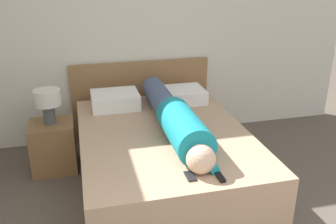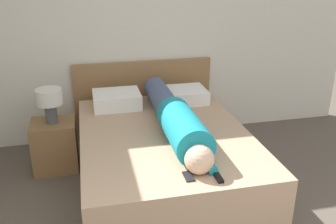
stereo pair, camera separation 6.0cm
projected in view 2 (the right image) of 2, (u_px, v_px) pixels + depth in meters
name	position (u px, v px, depth m)	size (l,w,h in m)	color
wall_back	(148.00, 27.00, 4.20)	(5.01, 0.06, 2.60)	silver
bed	(164.00, 159.00, 3.46)	(1.49, 1.99, 0.56)	tan
headboard	(144.00, 99.00, 4.44)	(1.61, 0.04, 0.93)	olive
nightstand	(55.00, 145.00, 3.78)	(0.43, 0.39, 0.51)	brown
table_lamp	(49.00, 100.00, 3.60)	(0.25, 0.25, 0.34)	#4C4C51
person_lying	(176.00, 119.00, 3.29)	(0.30, 1.79, 0.30)	#DBB293
pillow_near_headboard	(117.00, 100.00, 3.91)	(0.48, 0.39, 0.16)	white
pillow_second	(184.00, 95.00, 4.07)	(0.46, 0.39, 0.14)	white
tv_remote	(218.00, 177.00, 2.64)	(0.04, 0.15, 0.02)	black
cell_phone	(188.00, 176.00, 2.65)	(0.06, 0.13, 0.01)	black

